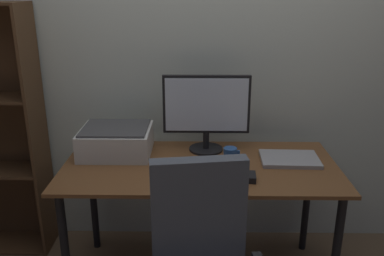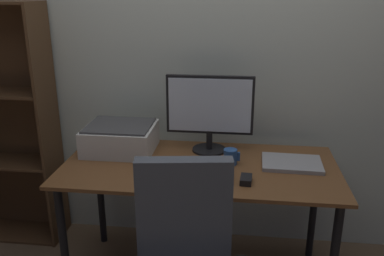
{
  "view_description": "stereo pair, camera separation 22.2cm",
  "coord_description": "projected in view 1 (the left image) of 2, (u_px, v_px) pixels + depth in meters",
  "views": [
    {
      "loc": [
        -0.02,
        -2.07,
        1.67
      ],
      "look_at": [
        -0.05,
        0.03,
        0.94
      ],
      "focal_mm": 38.56,
      "sensor_mm": 36.0,
      "label": 1
    },
    {
      "loc": [
        0.21,
        -2.06,
        1.67
      ],
      "look_at": [
        -0.05,
        0.03,
        0.94
      ],
      "focal_mm": 38.56,
      "sensor_mm": 36.0,
      "label": 2
    }
  ],
  "objects": [
    {
      "name": "back_wall",
      "position": [
        200.0,
        48.0,
        2.57
      ],
      "size": [
        6.4,
        0.1,
        2.6
      ],
      "primitive_type": "cube",
      "color": "beige",
      "rests_on": "ground"
    },
    {
      "name": "printer",
      "position": [
        116.0,
        140.0,
        2.39
      ],
      "size": [
        0.4,
        0.34,
        0.16
      ],
      "color": "silver",
      "rests_on": "desk"
    },
    {
      "name": "laptop",
      "position": [
        290.0,
        159.0,
        2.3
      ],
      "size": [
        0.33,
        0.24,
        0.02
      ],
      "primitive_type": "cube",
      "rotation": [
        0.0,
        0.0,
        -0.03
      ],
      "color": "#99999E",
      "rests_on": "desk"
    },
    {
      "name": "desk",
      "position": [
        200.0,
        179.0,
        2.29
      ],
      "size": [
        1.5,
        0.71,
        0.74
      ],
      "color": "brown",
      "rests_on": "ground"
    },
    {
      "name": "mouse",
      "position": [
        250.0,
        177.0,
        2.08
      ],
      "size": [
        0.06,
        0.1,
        0.03
      ],
      "primitive_type": "cube",
      "rotation": [
        0.0,
        0.0,
        -0.08
      ],
      "color": "black",
      "rests_on": "desk"
    },
    {
      "name": "keyboard",
      "position": [
        209.0,
        176.0,
        2.1
      ],
      "size": [
        0.29,
        0.11,
        0.02
      ],
      "primitive_type": "cube",
      "rotation": [
        0.0,
        0.0,
        -0.01
      ],
      "color": "black",
      "rests_on": "desk"
    },
    {
      "name": "coffee_mug",
      "position": [
        230.0,
        155.0,
        2.27
      ],
      "size": [
        0.09,
        0.07,
        0.09
      ],
      "color": "#285193",
      "rests_on": "desk"
    },
    {
      "name": "monitor",
      "position": [
        206.0,
        109.0,
        2.38
      ],
      "size": [
        0.5,
        0.2,
        0.45
      ],
      "color": "black",
      "rests_on": "desk"
    }
  ]
}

